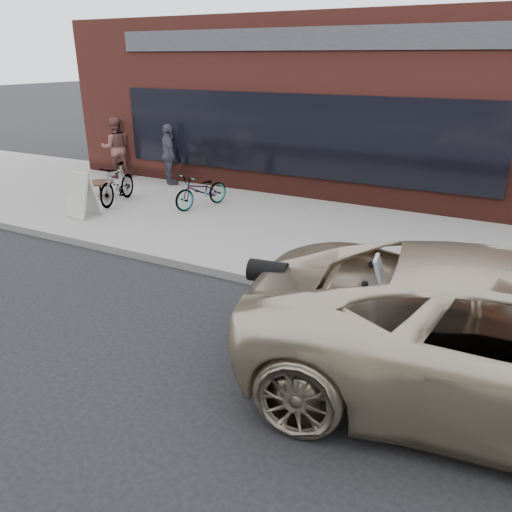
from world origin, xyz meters
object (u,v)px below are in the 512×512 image
sandwich_sign (82,194)px  cafe_table (100,183)px  motorcycle (311,309)px  bicycle_rear (117,184)px  cafe_patron_right (169,155)px  bicycle_front (202,191)px  cafe_patron_left (116,148)px

sandwich_sign → cafe_table: 1.65m
motorcycle → sandwich_sign: motorcycle is taller
bicycle_rear → cafe_patron_right: size_ratio=0.96×
bicycle_front → cafe_patron_right: cafe_patron_right is taller
cafe_table → cafe_patron_right: 2.14m
motorcycle → bicycle_rear: size_ratio=1.37×
bicycle_rear → cafe_table: 0.85m
cafe_table → cafe_patron_left: 2.32m
bicycle_front → sandwich_sign: size_ratio=1.53×
cafe_patron_left → cafe_patron_right: (1.92, 0.00, -0.04)m
sandwich_sign → bicycle_front: bearing=48.9°
bicycle_rear → cafe_table: bicycle_rear is taller
bicycle_front → sandwich_sign: (-2.00, -1.83, 0.10)m
motorcycle → sandwich_sign: (-6.59, 2.63, 0.05)m
motorcycle → cafe_patron_right: 8.97m
cafe_patron_left → cafe_patron_right: bearing=136.2°
cafe_table → cafe_patron_left: cafe_patron_left is taller
bicycle_front → cafe_patron_left: 4.30m
bicycle_front → sandwich_sign: 2.71m
bicycle_front → cafe_table: (-2.85, -0.42, -0.05)m
bicycle_front → bicycle_rear: bearing=-145.1°
cafe_patron_right → motorcycle: bearing=178.5°
sandwich_sign → cafe_patron_left: size_ratio=0.57×
bicycle_front → cafe_patron_right: bearing=160.7°
cafe_table → cafe_patron_right: cafe_patron_right is taller
bicycle_front → bicycle_rear: 2.14m
motorcycle → cafe_table: (-7.44, 4.04, -0.09)m
bicycle_rear → cafe_table: size_ratio=2.35×
bicycle_rear → sandwich_sign: bearing=-100.9°
bicycle_front → cafe_table: 2.88m
motorcycle → cafe_table: motorcycle is taller
cafe_table → bicycle_front: bearing=8.4°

